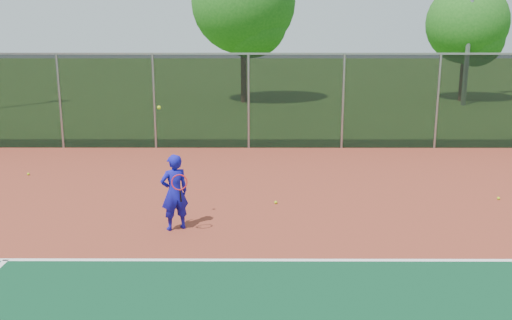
{
  "coord_description": "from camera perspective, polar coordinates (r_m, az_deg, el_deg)",
  "views": [
    {
      "loc": [
        -2.71,
        -6.01,
        3.96
      ],
      "look_at": [
        -2.74,
        5.0,
        1.3
      ],
      "focal_mm": 40.0,
      "sensor_mm": 36.0,
      "label": 1
    }
  ],
  "objects": [
    {
      "name": "practice_ball_8",
      "position": [
        12.76,
        1.99,
        -4.25
      ],
      "size": [
        0.07,
        0.07,
        0.07
      ],
      "primitive_type": "sphere",
      "color": "#A8C617",
      "rests_on": "court_apron"
    },
    {
      "name": "practice_ball_5",
      "position": [
        16.27,
        -21.81,
        -1.31
      ],
      "size": [
        0.07,
        0.07,
        0.07
      ],
      "primitive_type": "sphere",
      "color": "#A8C617",
      "rests_on": "court_apron"
    },
    {
      "name": "court_apron",
      "position": [
        9.34,
        17.44,
        -12.11
      ],
      "size": [
        30.0,
        20.0,
        0.02
      ],
      "primitive_type": "cube",
      "color": "maroon",
      "rests_on": "ground"
    },
    {
      "name": "tree_back_mid",
      "position": [
        31.38,
        20.55,
        12.36
      ],
      "size": [
        4.08,
        4.08,
        5.99
      ],
      "color": "#361F13",
      "rests_on": "ground"
    },
    {
      "name": "tennis_player",
      "position": [
        11.13,
        -8.15,
        -3.2
      ],
      "size": [
        0.65,
        0.7,
        2.42
      ],
      "color": "#1311A3",
      "rests_on": "court_apron"
    },
    {
      "name": "tree_back_left",
      "position": [
        28.96,
        -1.08,
        15.09
      ],
      "size": [
        5.13,
        5.13,
        7.53
      ],
      "color": "#361F13",
      "rests_on": "ground"
    },
    {
      "name": "practice_ball_0",
      "position": [
        14.17,
        23.09,
        -3.54
      ],
      "size": [
        0.07,
        0.07,
        0.07
      ],
      "primitive_type": "sphere",
      "color": "#A8C617",
      "rests_on": "court_apron"
    },
    {
      "name": "fence_back",
      "position": [
        18.37,
        8.7,
        5.92
      ],
      "size": [
        30.0,
        0.06,
        3.03
      ],
      "color": "black",
      "rests_on": "court_apron"
    }
  ]
}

